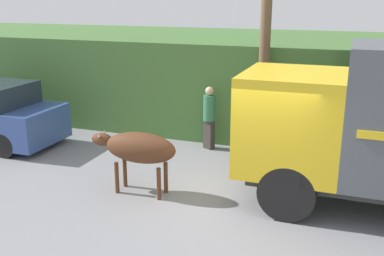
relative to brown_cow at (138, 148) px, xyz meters
The scene contains 6 objects.
ground_plane 2.60m from the brown_cow, ahead, with size 60.00×60.00×0.00m, color gray.
hillside_embankment 7.38m from the brown_cow, 71.02° to the left, with size 32.00×6.54×2.82m.
building_backdrop 5.10m from the brown_cow, 91.64° to the left, with size 4.61×2.70×2.80m.
brown_cow is the anchor object (origin of this frame).
pedestrian_on_hill 3.35m from the brown_cow, 81.31° to the left, with size 0.44×0.44×1.75m.
utility_pole 4.43m from the brown_cow, 60.52° to the left, with size 0.90×0.27×5.95m.
Camera 1 is at (1.75, -8.00, 4.10)m, focal length 42.00 mm.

